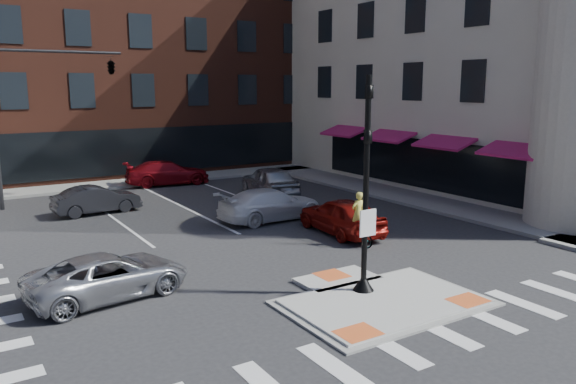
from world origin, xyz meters
TOP-DOWN VIEW (x-y plane):
  - ground at (0.00, 0.00)m, footprint 120.00×120.00m
  - refuge_island at (0.00, -0.26)m, footprint 5.40×4.65m
  - sidewalk_e at (10.80, 10.00)m, footprint 3.00×24.00m
  - sidewalk_n at (3.00, 22.00)m, footprint 26.00×3.00m
  - building_n at (3.00, 31.99)m, footprint 24.40×18.40m
  - building_e at (21.54, 11.50)m, footprint 21.90×23.90m
  - building_far_left at (-4.00, 52.00)m, footprint 10.00×12.00m
  - building_far_right at (9.00, 54.00)m, footprint 12.00×12.00m
  - signal_pole at (0.00, 0.40)m, footprint 0.60×0.60m
  - mast_arm_signal at (-3.47, 18.00)m, footprint 6.10×2.24m
  - silver_suv at (-6.14, 4.01)m, footprint 4.69×2.65m
  - red_sedan at (3.50, 6.00)m, footprint 1.98×4.39m
  - white_pickup at (2.28, 9.45)m, footprint 4.87×2.14m
  - bg_car_dark at (-3.85, 14.86)m, footprint 3.96×1.62m
  - bg_car_silver at (5.00, 14.22)m, footprint 2.59×4.96m
  - bg_car_red at (1.57, 20.35)m, footprint 5.09×2.57m
  - cyclist at (3.00, 4.36)m, footprint 0.62×1.57m

SIDE VIEW (x-z plane):
  - ground at x=0.00m, z-range 0.00..0.00m
  - refuge_island at x=0.00m, z-range -0.01..0.11m
  - sidewalk_e at x=10.80m, z-range 0.00..0.15m
  - sidewalk_n at x=3.00m, z-range 0.00..0.15m
  - silver_suv at x=-6.14m, z-range 0.00..1.24m
  - bg_car_dark at x=-3.85m, z-range 0.00..1.28m
  - cyclist at x=3.00m, z-range -0.33..1.67m
  - white_pickup at x=2.28m, z-range 0.00..1.39m
  - bg_car_red at x=1.57m, z-range 0.00..1.42m
  - red_sedan at x=3.50m, z-range 0.00..1.46m
  - bg_car_silver at x=5.00m, z-range 0.00..1.61m
  - signal_pole at x=0.00m, z-range -0.63..5.35m
  - building_far_left at x=-4.00m, z-range 0.00..10.00m
  - building_far_right at x=9.00m, z-range 0.00..12.00m
  - mast_arm_signal at x=-3.47m, z-range 2.21..10.21m
  - building_n at x=3.00m, z-range 0.05..15.55m
  - building_e at x=21.54m, z-range -0.81..16.89m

